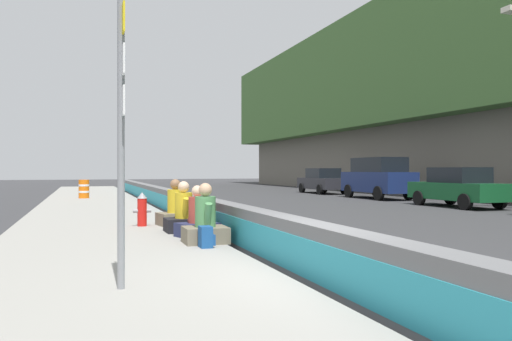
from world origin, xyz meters
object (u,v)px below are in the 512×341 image
seated_person_rear (184,216)px  parked_car_third (458,187)px  parked_car_fourth (378,177)px  parked_car_midline (323,181)px  seated_person_far (175,211)px  seated_person_middle (197,221)px  route_sign_post (122,119)px  fire_hydrant (142,209)px  backpack (206,237)px  seated_person_foreground (205,224)px  construction_barrel (84,189)px

seated_person_rear → parked_car_third: 14.14m
parked_car_third → parked_car_fourth: bearing=-1.9°
parked_car_third → parked_car_midline: size_ratio=1.00×
parked_car_third → parked_car_midline: bearing=-0.6°
seated_person_rear → parked_car_third: (5.64, -12.96, 0.35)m
seated_person_far → seated_person_middle: bearing=-178.8°
route_sign_post → parked_car_midline: bearing=-31.9°
seated_person_middle → parked_car_fourth: parked_car_fourth is taller
seated_person_middle → seated_person_far: size_ratio=0.92×
seated_person_rear → parked_car_fourth: 17.90m
parked_car_fourth → fire_hydrant: bearing=127.1°
fire_hydrant → backpack: size_ratio=2.20×
seated_person_foreground → seated_person_middle: seated_person_foreground is taller
seated_person_rear → parked_car_midline: bearing=-35.1°
parked_car_fourth → seated_person_middle: bearing=135.0°
route_sign_post → fire_hydrant: route_sign_post is taller
seated_person_foreground → parked_car_third: parked_car_third is taller
parked_car_fourth → parked_car_midline: bearing=0.6°
fire_hydrant → parked_car_third: size_ratio=0.20×
parked_car_fourth → seated_person_far: bearing=129.0°
route_sign_post → seated_person_foreground: bearing=-28.8°
seated_person_rear → backpack: seated_person_rear is taller
route_sign_post → fire_hydrant: 7.12m
construction_barrel → parked_car_third: parked_car_third is taller
seated_person_rear → backpack: bearing=178.6°
construction_barrel → parked_car_midline: size_ratio=0.21×
seated_person_foreground → parked_car_midline: size_ratio=0.26×
seated_person_foreground → backpack: (-0.57, 0.12, -0.18)m
seated_person_middle → parked_car_midline: parked_car_midline is taller
fire_hydrant → construction_barrel: construction_barrel is taller
route_sign_post → seated_person_far: route_sign_post is taller
fire_hydrant → seated_person_rear: size_ratio=0.74×
construction_barrel → backpack: bearing=-173.3°
seated_person_foreground → seated_person_middle: size_ratio=1.07×
construction_barrel → parked_car_fourth: size_ratio=0.20×
parked_car_midline → parked_car_fourth: bearing=-179.4°
seated_person_foreground → parked_car_fourth: bearing=-43.1°
construction_barrel → parked_car_fourth: (-3.36, -15.36, 0.56)m
route_sign_post → parked_car_third: 18.45m
seated_person_rear → backpack: (-2.50, 0.06, -0.18)m
seated_person_rear → construction_barrel: 15.60m
route_sign_post → seated_person_foreground: (3.40, -1.87, -1.72)m
backpack → seated_person_rear: bearing=-1.4°
route_sign_post → seated_person_foreground: 4.25m
fire_hydrant → parked_car_fourth: size_ratio=0.18×
fire_hydrant → construction_barrel: bearing=5.7°
route_sign_post → seated_person_foreground: size_ratio=3.00×
seated_person_foreground → parked_car_third: size_ratio=0.27×
route_sign_post → construction_barrel: size_ratio=3.79×
seated_person_middle → backpack: 1.55m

